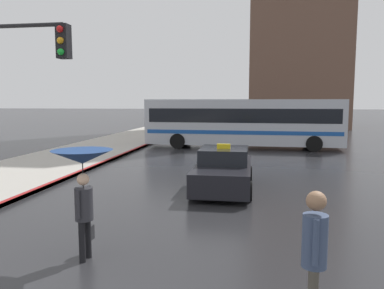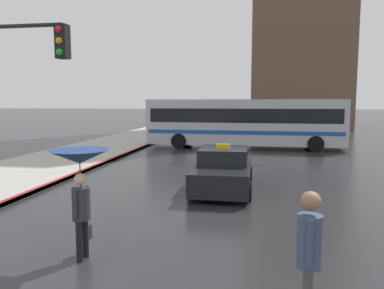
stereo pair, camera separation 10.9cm
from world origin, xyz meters
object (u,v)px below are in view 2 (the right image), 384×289
(pedestrian_with_umbrella, at_px, (80,171))
(taxi, at_px, (223,171))
(city_bus, at_px, (244,121))
(pedestrian_man, at_px, (309,248))

(pedestrian_with_umbrella, bearing_deg, taxi, -15.34)
(taxi, relative_size, pedestrian_with_umbrella, 2.00)
(pedestrian_with_umbrella, bearing_deg, city_bus, -3.92)
(taxi, relative_size, city_bus, 0.34)
(city_bus, height_order, pedestrian_with_umbrella, city_bus)
(city_bus, xyz_separation_m, pedestrian_with_umbrella, (-2.48, -17.75, -0.03))
(city_bus, relative_size, pedestrian_with_umbrella, 5.92)
(pedestrian_man, bearing_deg, city_bus, -169.61)
(taxi, height_order, pedestrian_man, pedestrian_man)
(pedestrian_with_umbrella, xyz_separation_m, pedestrian_man, (3.85, -1.61, -0.58))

